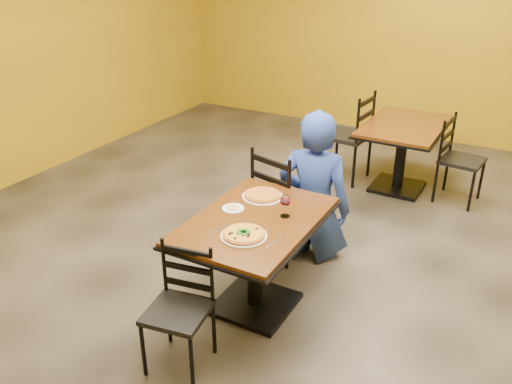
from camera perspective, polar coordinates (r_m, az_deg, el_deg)
The scene contains 18 objects.
floor at distance 4.49m, azimuth 3.03°, elevation -8.68°, with size 7.00×8.00×0.01m, color black.
wall_back at distance 7.60m, azimuth 17.25°, elevation 16.64°, with size 7.00×0.01×3.00m, color #AE8B13.
table_main at distance 3.81m, azimuth -0.09°, elevation -5.44°, with size 0.83×1.23×0.75m.
table_second at distance 5.96m, azimuth 15.46°, elevation 5.25°, with size 0.82×1.20×0.75m.
chair_main_near at distance 3.43m, azimuth -8.44°, elevation -12.70°, with size 0.37×0.37×0.82m, color black, non-canonical shape.
chair_main_far at distance 4.55m, azimuth 3.19°, elevation -0.98°, with size 0.44×0.44×0.98m, color black, non-canonical shape.
chair_second_left at distance 6.13m, azimuth 9.71°, elevation 5.94°, with size 0.46×0.46×1.02m, color black, non-canonical shape.
chair_second_right at distance 5.90m, azimuth 21.25°, elevation 3.11°, with size 0.41×0.41×0.90m, color black, non-canonical shape.
diner at distance 4.50m, azimuth 6.33°, elevation 0.78°, with size 0.64×0.42×1.30m, color navy.
plate_main at distance 3.50m, azimuth -1.33°, elevation -4.74°, with size 0.31×0.31×0.01m, color white.
pizza_main at distance 3.49m, azimuth -1.33°, elevation -4.51°, with size 0.28×0.28×0.02m, color #98330B.
plate_far at distance 4.03m, azimuth 0.70°, elevation -0.48°, with size 0.31×0.31×0.01m, color white.
pizza_far at distance 4.02m, azimuth 0.70°, elevation -0.28°, with size 0.28×0.28×0.02m, color gold.
side_plate at distance 3.85m, azimuth -2.47°, elevation -1.78°, with size 0.16×0.16×0.01m, color white.
dip at distance 3.85m, azimuth -2.48°, elevation -1.66°, with size 0.09×0.09×0.01m, color tan.
wine_glass at distance 3.71m, azimuth 3.16°, elevation -1.39°, with size 0.08×0.08×0.18m, color white, non-canonical shape.
fork at distance 3.58m, azimuth -4.06°, elevation -4.06°, with size 0.01×0.19×0.00m, color silver.
knife at distance 3.44m, azimuth 2.07°, elevation -5.41°, with size 0.01×0.21×0.00m, color silver.
Camera 1 is at (1.58, -3.37, 2.51)m, focal length 37.24 mm.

